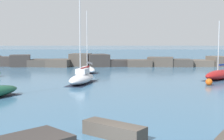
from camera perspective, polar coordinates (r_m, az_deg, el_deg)
name	(u,v)px	position (r m, az deg, el deg)	size (l,w,h in m)	color
open_sea_beyond	(112,54)	(122.49, -0.03, 3.01)	(400.00, 116.00, 0.01)	#2D5B7F
breakwater_jetty	(115,62)	(62.42, 0.62, 1.54)	(64.46, 7.02, 2.53)	#4C443D
foreground_rocks	(162,140)	(15.42, 9.14, -12.55)	(13.85, 6.17, 1.03)	#4C443D
sailboat_moored_0	(82,78)	(37.57, -5.48, -1.43)	(3.58, 7.14, 11.04)	silver
sailboat_moored_1	(220,75)	(43.54, 19.12, -0.80)	(6.08, 6.10, 7.67)	maroon
sailboat_moored_5	(88,69)	(50.31, -4.37, 0.18)	(3.58, 6.43, 9.90)	white
mooring_buoy_orange_near	(209,82)	(37.57, 17.37, -2.09)	(0.79, 0.79, 0.99)	#EA5914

